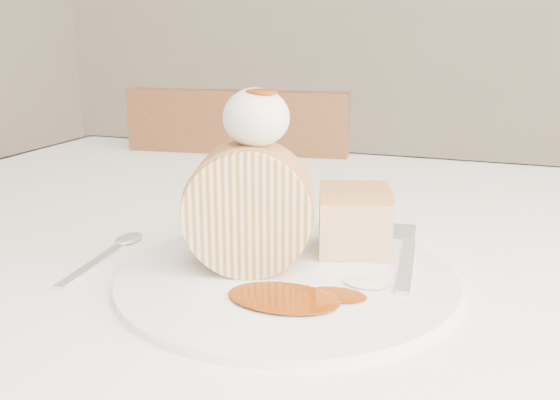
% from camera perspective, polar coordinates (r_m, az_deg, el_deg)
% --- Properties ---
extents(table, '(1.40, 0.90, 0.75)m').
position_cam_1_polar(table, '(0.74, 7.85, -9.56)').
color(table, white).
rests_on(table, ground).
extents(chair_far, '(0.46, 0.46, 0.86)m').
position_cam_1_polar(chair_far, '(1.32, -2.53, -5.80)').
color(chair_far, brown).
rests_on(chair_far, ground).
extents(plate, '(0.38, 0.38, 0.01)m').
position_cam_1_polar(plate, '(0.57, 0.61, -7.12)').
color(plate, white).
rests_on(plate, table).
extents(roulade_slice, '(0.13, 0.09, 0.11)m').
position_cam_1_polar(roulade_slice, '(0.57, -2.85, -0.81)').
color(roulade_slice, beige).
rests_on(roulade_slice, plate).
extents(cake_chunk, '(0.08, 0.08, 0.06)m').
position_cam_1_polar(cake_chunk, '(0.62, 6.79, -2.26)').
color(cake_chunk, '#D48750').
rests_on(cake_chunk, plate).
extents(whipped_cream, '(0.06, 0.06, 0.05)m').
position_cam_1_polar(whipped_cream, '(0.55, -2.19, 7.55)').
color(whipped_cream, silver).
rests_on(whipped_cream, roulade_slice).
extents(caramel_drizzle, '(0.03, 0.02, 0.01)m').
position_cam_1_polar(caramel_drizzle, '(0.54, -1.74, 10.52)').
color(caramel_drizzle, '#772B04').
rests_on(caramel_drizzle, whipped_cream).
extents(caramel_pool, '(0.11, 0.09, 0.00)m').
position_cam_1_polar(caramel_pool, '(0.52, 0.29, -8.90)').
color(caramel_pool, '#772B04').
rests_on(caramel_pool, plate).
extents(fork, '(0.04, 0.18, 0.00)m').
position_cam_1_polar(fork, '(0.59, 11.48, -5.89)').
color(fork, silver).
rests_on(fork, plate).
extents(spoon, '(0.04, 0.14, 0.00)m').
position_cam_1_polar(spoon, '(0.63, -16.78, -5.71)').
color(spoon, silver).
rests_on(spoon, table).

